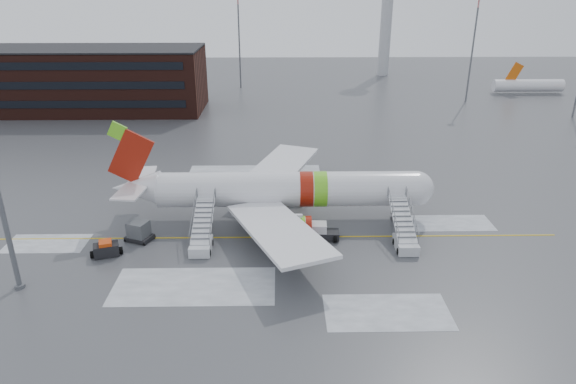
{
  "coord_description": "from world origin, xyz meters",
  "views": [
    {
      "loc": [
        1.52,
        -47.98,
        24.61
      ],
      "look_at": [
        2.32,
        1.49,
        4.0
      ],
      "focal_mm": 32.0,
      "sensor_mm": 36.0,
      "label": 1
    }
  ],
  "objects_px": {
    "airstair_fwd": "(404,236)",
    "pushback_tug": "(322,232)",
    "airstair_aft": "(202,238)",
    "uld_container": "(139,232)",
    "baggage_tractor": "(106,250)",
    "airliner": "(279,190)"
  },
  "relations": [
    {
      "from": "airliner",
      "to": "uld_container",
      "type": "relative_size",
      "value": 11.66
    },
    {
      "from": "baggage_tractor",
      "to": "airstair_fwd",
      "type": "bearing_deg",
      "value": 2.94
    },
    {
      "from": "airstair_aft",
      "to": "pushback_tug",
      "type": "distance_m",
      "value": 12.13
    },
    {
      "from": "airstair_fwd",
      "to": "pushback_tug",
      "type": "height_order",
      "value": "airstair_fwd"
    },
    {
      "from": "airstair_aft",
      "to": "pushback_tug",
      "type": "xyz_separation_m",
      "value": [
        12.01,
        1.65,
        -0.31
      ]
    },
    {
      "from": "airstair_aft",
      "to": "pushback_tug",
      "type": "relative_size",
      "value": 2.51
    },
    {
      "from": "airstair_fwd",
      "to": "uld_container",
      "type": "bearing_deg",
      "value": 176.48
    },
    {
      "from": "pushback_tug",
      "to": "airstair_aft",
      "type": "bearing_deg",
      "value": -172.2
    },
    {
      "from": "airstair_aft",
      "to": "uld_container",
      "type": "bearing_deg",
      "value": 166.08
    },
    {
      "from": "airliner",
      "to": "pushback_tug",
      "type": "distance_m",
      "value": 7.1
    },
    {
      "from": "airliner",
      "to": "baggage_tractor",
      "type": "xyz_separation_m",
      "value": [
        -16.57,
        -8.03,
        -2.76
      ]
    },
    {
      "from": "airliner",
      "to": "airstair_aft",
      "type": "relative_size",
      "value": 4.55
    },
    {
      "from": "airstair_fwd",
      "to": "baggage_tractor",
      "type": "bearing_deg",
      "value": -177.06
    },
    {
      "from": "baggage_tractor",
      "to": "uld_container",
      "type": "bearing_deg",
      "value": 52.92
    },
    {
      "from": "airstair_aft",
      "to": "uld_container",
      "type": "height_order",
      "value": "airstair_aft"
    },
    {
      "from": "airliner",
      "to": "airstair_fwd",
      "type": "bearing_deg",
      "value": -27.77
    },
    {
      "from": "airstair_aft",
      "to": "uld_container",
      "type": "xyz_separation_m",
      "value": [
        -6.6,
        1.64,
        -0.1
      ]
    },
    {
      "from": "airliner",
      "to": "airstair_fwd",
      "type": "distance_m",
      "value": 14.22
    },
    {
      "from": "airstair_fwd",
      "to": "pushback_tug",
      "type": "distance_m",
      "value": 8.17
    },
    {
      "from": "airstair_fwd",
      "to": "baggage_tractor",
      "type": "distance_m",
      "value": 29.02
    },
    {
      "from": "airliner",
      "to": "pushback_tug",
      "type": "bearing_deg",
      "value": -47.95
    },
    {
      "from": "airstair_aft",
      "to": "uld_container",
      "type": "distance_m",
      "value": 6.8
    }
  ]
}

